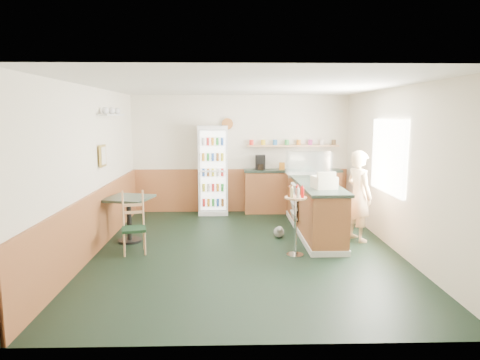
{
  "coord_description": "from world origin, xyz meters",
  "views": [
    {
      "loc": [
        -0.27,
        -6.92,
        2.23
      ],
      "look_at": [
        -0.07,
        0.6,
        1.1
      ],
      "focal_mm": 32.0,
      "sensor_mm": 36.0,
      "label": 1
    }
  ],
  "objects_px": {
    "cash_register": "(324,182)",
    "condiment_stand": "(296,211)",
    "display_case": "(308,164)",
    "cafe_chair": "(135,220)",
    "cafe_table": "(129,210)",
    "drinks_fridge": "(213,170)",
    "shopkeeper": "(359,196)"
  },
  "relations": [
    {
      "from": "condiment_stand",
      "to": "cafe_chair",
      "type": "distance_m",
      "value": 2.64
    },
    {
      "from": "cash_register",
      "to": "drinks_fridge",
      "type": "bearing_deg",
      "value": 117.75
    },
    {
      "from": "cash_register",
      "to": "shopkeeper",
      "type": "height_order",
      "value": "shopkeeper"
    },
    {
      "from": "display_case",
      "to": "cash_register",
      "type": "height_order",
      "value": "display_case"
    },
    {
      "from": "cash_register",
      "to": "condiment_stand",
      "type": "bearing_deg",
      "value": -147.48
    },
    {
      "from": "shopkeeper",
      "to": "cafe_chair",
      "type": "distance_m",
      "value": 3.92
    },
    {
      "from": "condiment_stand",
      "to": "cafe_table",
      "type": "bearing_deg",
      "value": 163.53
    },
    {
      "from": "cafe_table",
      "to": "cafe_chair",
      "type": "height_order",
      "value": "cafe_chair"
    },
    {
      "from": "drinks_fridge",
      "to": "cafe_chair",
      "type": "xyz_separation_m",
      "value": [
        -1.2,
        -2.76,
        -0.48
      ]
    },
    {
      "from": "condiment_stand",
      "to": "cafe_chair",
      "type": "relative_size",
      "value": 1.1
    },
    {
      "from": "display_case",
      "to": "cafe_chair",
      "type": "distance_m",
      "value": 3.68
    },
    {
      "from": "shopkeeper",
      "to": "cafe_table",
      "type": "height_order",
      "value": "shopkeeper"
    },
    {
      "from": "shopkeeper",
      "to": "condiment_stand",
      "type": "height_order",
      "value": "shopkeeper"
    },
    {
      "from": "display_case",
      "to": "cash_register",
      "type": "bearing_deg",
      "value": -90.0
    },
    {
      "from": "cash_register",
      "to": "display_case",
      "type": "bearing_deg",
      "value": 79.59
    },
    {
      "from": "display_case",
      "to": "cafe_chair",
      "type": "xyz_separation_m",
      "value": [
        -3.17,
        -1.71,
        -0.73
      ]
    },
    {
      "from": "cafe_chair",
      "to": "drinks_fridge",
      "type": "bearing_deg",
      "value": 53.08
    },
    {
      "from": "condiment_stand",
      "to": "cafe_chair",
      "type": "height_order",
      "value": "condiment_stand"
    },
    {
      "from": "display_case",
      "to": "cafe_table",
      "type": "bearing_deg",
      "value": -161.4
    },
    {
      "from": "shopkeeper",
      "to": "cafe_table",
      "type": "xyz_separation_m",
      "value": [
        -4.1,
        0.02,
        -0.24
      ]
    },
    {
      "from": "drinks_fridge",
      "to": "cafe_chair",
      "type": "height_order",
      "value": "drinks_fridge"
    },
    {
      "from": "display_case",
      "to": "condiment_stand",
      "type": "bearing_deg",
      "value": -105.74
    },
    {
      "from": "condiment_stand",
      "to": "cafe_table",
      "type": "relative_size",
      "value": 1.24
    },
    {
      "from": "display_case",
      "to": "cafe_chair",
      "type": "relative_size",
      "value": 0.88
    },
    {
      "from": "drinks_fridge",
      "to": "display_case",
      "type": "relative_size",
      "value": 2.26
    },
    {
      "from": "condiment_stand",
      "to": "cafe_chair",
      "type": "xyz_separation_m",
      "value": [
        -2.62,
        0.28,
        -0.21
      ]
    },
    {
      "from": "cash_register",
      "to": "cafe_chair",
      "type": "bearing_deg",
      "value": 174.0
    },
    {
      "from": "cafe_table",
      "to": "cafe_chair",
      "type": "bearing_deg",
      "value": -68.24
    },
    {
      "from": "cash_register",
      "to": "cafe_chair",
      "type": "height_order",
      "value": "cash_register"
    },
    {
      "from": "display_case",
      "to": "drinks_fridge",
      "type": "bearing_deg",
      "value": 151.99
    },
    {
      "from": "drinks_fridge",
      "to": "cafe_table",
      "type": "distance_m",
      "value": 2.65
    },
    {
      "from": "shopkeeper",
      "to": "cash_register",
      "type": "bearing_deg",
      "value": 92.46
    }
  ]
}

